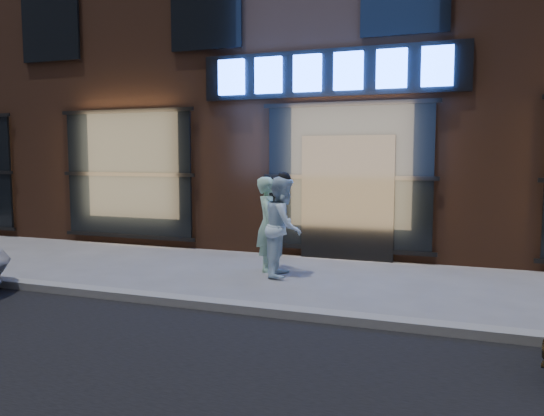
{
  "coord_description": "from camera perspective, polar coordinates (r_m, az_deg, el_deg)",
  "views": [
    {
      "loc": [
        2.09,
        -6.16,
        2.02
      ],
      "look_at": [
        -0.71,
        1.6,
        1.2
      ],
      "focal_mm": 35.0,
      "sensor_mm": 36.0,
      "label": 1
    }
  ],
  "objects": [
    {
      "name": "curb",
      "position": [
        6.79,
        1.05,
        -11.09
      ],
      "size": [
        60.0,
        0.25,
        0.12
      ],
      "primitive_type": "cube",
      "color": "gray",
      "rests_on": "ground"
    },
    {
      "name": "man_cap",
      "position": [
        8.87,
        1.24,
        -1.98
      ],
      "size": [
        0.75,
        0.9,
        1.68
      ],
      "primitive_type": "imported",
      "rotation": [
        0.0,
        0.0,
        1.72
      ],
      "color": "white",
      "rests_on": "ground"
    },
    {
      "name": "ground",
      "position": [
        6.81,
        1.05,
        -11.58
      ],
      "size": [
        90.0,
        90.0,
        0.0
      ],
      "primitive_type": "plane",
      "color": "slate",
      "rests_on": "ground"
    },
    {
      "name": "man_bowtie",
      "position": [
        9.26,
        -0.42,
        -1.73
      ],
      "size": [
        0.54,
        0.69,
        1.65
      ],
      "primitive_type": "imported",
      "rotation": [
        0.0,
        0.0,
        1.85
      ],
      "color": "#ADE4B8",
      "rests_on": "ground"
    },
    {
      "name": "storefront_building",
      "position": [
        14.64,
        11.71,
        17.9
      ],
      "size": [
        30.2,
        8.28,
        10.3
      ],
      "color": "#54301E",
      "rests_on": "ground"
    }
  ]
}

